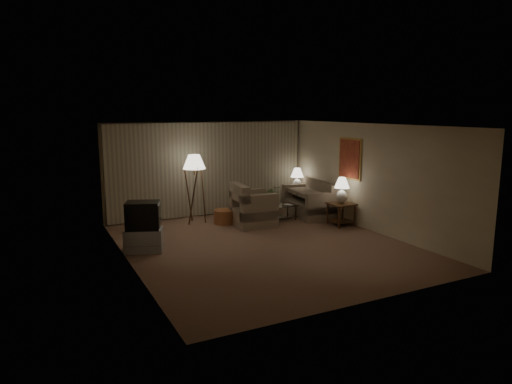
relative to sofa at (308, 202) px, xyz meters
The scene contains 16 objects.
ground 3.25m from the sofa, 140.90° to the right, with size 7.00×7.00×0.00m, color #855E49.
room_shell 2.87m from the sofa, 168.06° to the right, with size 6.04×7.02×2.72m.
sofa is the anchor object (origin of this frame).
armchair 1.95m from the sofa, behind, with size 1.22×1.17×0.89m.
side_table_near 1.36m from the sofa, 83.66° to the right, with size 0.61×0.61×0.60m.
side_table_far 0.88m from the sofa, 80.20° to the left, with size 0.55×0.46×0.60m.
table_lamp_near 1.49m from the sofa, 83.66° to the right, with size 0.40×0.40×0.69m.
table_lamp_far 1.07m from the sofa, 80.20° to the left, with size 0.40×0.40×0.68m.
coffee_table 1.09m from the sofa, behind, with size 1.06×0.58×0.41m.
tv_cabinet 5.21m from the sofa, 166.01° to the right, with size 0.92×0.75×0.50m, color #B1B1B3.
crt_tv 5.22m from the sofa, 166.01° to the right, with size 0.83×0.71×0.60m, color black.
floor_lamp 3.33m from the sofa, 168.47° to the left, with size 0.60×0.60×1.86m.
ottoman 2.56m from the sofa, behind, with size 0.56×0.56×0.37m, color #975B33.
vase 1.23m from the sofa, behind, with size 0.13×0.13×0.14m, color silver.
flowers 1.29m from the sofa, behind, with size 0.42×0.37×0.47m, color #4A6F31.
book 0.85m from the sofa, 166.42° to the right, with size 0.16×0.22×0.02m, color olive.
Camera 1 is at (-4.67, -8.83, 3.04)m, focal length 32.00 mm.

